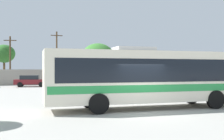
{
  "coord_description": "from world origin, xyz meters",
  "views": [
    {
      "loc": [
        -4.94,
        -13.06,
        2.23
      ],
      "look_at": [
        -0.33,
        5.7,
        2.18
      ],
      "focal_mm": 44.27,
      "sensor_mm": 36.0,
      "label": 1
    }
  ],
  "objects_px": {
    "coach_bus_cream_green": "(146,76)",
    "utility_pole_far": "(57,57)",
    "utility_pole_near": "(10,59)",
    "parked_car_second_maroon": "(31,81)",
    "roadside_tree_midright": "(98,58)",
    "roadside_tree_midleft": "(4,54)"
  },
  "relations": [
    {
      "from": "utility_pole_near",
      "to": "utility_pole_far",
      "type": "bearing_deg",
      "value": 3.7
    },
    {
      "from": "coach_bus_cream_green",
      "to": "parked_car_second_maroon",
      "type": "height_order",
      "value": "coach_bus_cream_green"
    },
    {
      "from": "utility_pole_far",
      "to": "roadside_tree_midright",
      "type": "bearing_deg",
      "value": 29.17
    },
    {
      "from": "utility_pole_near",
      "to": "parked_car_second_maroon",
      "type": "bearing_deg",
      "value": -61.88
    },
    {
      "from": "coach_bus_cream_green",
      "to": "utility_pole_near",
      "type": "distance_m",
      "value": 29.91
    },
    {
      "from": "roadside_tree_midright",
      "to": "utility_pole_far",
      "type": "bearing_deg",
      "value": -150.83
    },
    {
      "from": "utility_pole_near",
      "to": "coach_bus_cream_green",
      "type": "bearing_deg",
      "value": -69.43
    },
    {
      "from": "parked_car_second_maroon",
      "to": "utility_pole_near",
      "type": "bearing_deg",
      "value": 118.12
    },
    {
      "from": "parked_car_second_maroon",
      "to": "utility_pole_near",
      "type": "distance_m",
      "value": 7.38
    },
    {
      "from": "utility_pole_far",
      "to": "parked_car_second_maroon",
      "type": "bearing_deg",
      "value": -118.82
    },
    {
      "from": "roadside_tree_midright",
      "to": "roadside_tree_midleft",
      "type": "bearing_deg",
      "value": -170.99
    },
    {
      "from": "utility_pole_near",
      "to": "roadside_tree_midleft",
      "type": "xyz_separation_m",
      "value": [
        -1.1,
        2.08,
        0.88
      ]
    },
    {
      "from": "coach_bus_cream_green",
      "to": "roadside_tree_midleft",
      "type": "xyz_separation_m",
      "value": [
        -11.59,
        30.03,
        2.74
      ]
    },
    {
      "from": "coach_bus_cream_green",
      "to": "utility_pole_far",
      "type": "relative_size",
      "value": 1.47
    },
    {
      "from": "utility_pole_far",
      "to": "roadside_tree_midleft",
      "type": "distance_m",
      "value": 8.0
    },
    {
      "from": "coach_bus_cream_green",
      "to": "parked_car_second_maroon",
      "type": "relative_size",
      "value": 2.79
    },
    {
      "from": "coach_bus_cream_green",
      "to": "utility_pole_far",
      "type": "bearing_deg",
      "value": 97.57
    },
    {
      "from": "parked_car_second_maroon",
      "to": "roadside_tree_midright",
      "type": "height_order",
      "value": "roadside_tree_midright"
    },
    {
      "from": "parked_car_second_maroon",
      "to": "utility_pole_far",
      "type": "distance_m",
      "value": 8.07
    },
    {
      "from": "utility_pole_near",
      "to": "roadside_tree_midright",
      "type": "relative_size",
      "value": 1.05
    },
    {
      "from": "coach_bus_cream_green",
      "to": "utility_pole_far",
      "type": "distance_m",
      "value": 28.73
    },
    {
      "from": "parked_car_second_maroon",
      "to": "roadside_tree_midright",
      "type": "relative_size",
      "value": 0.63
    }
  ]
}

